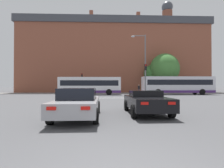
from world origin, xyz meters
The scene contains 14 objects.
stop_line_strip centered at (0.00, 19.30, 0.00)m, with size 7.30×0.30×0.01m, color silver.
far_pavement centered at (0.00, 34.39, 0.01)m, with size 68.11×2.50×0.01m, color #A09B91.
brick_civic_building centered at (1.85, 45.08, 9.10)m, with size 46.85×15.46×25.04m.
car_saloon_left centered at (-1.68, 5.83, 0.73)m, with size 2.08×4.97×1.41m.
car_roadster_right centered at (1.85, 6.83, 0.66)m, with size 2.07×4.33×1.26m.
bus_crossing_lead centered at (-3.03, 27.49, 1.61)m, with size 10.44×2.77×3.01m.
bus_crossing_trailing centered at (12.31, 27.71, 1.69)m, with size 12.29×2.76×3.15m.
traffic_light_far_left centered at (-5.23, 33.48, 2.77)m, with size 0.26×0.31×4.11m.
traffic_light_near_right centered at (4.91, 20.08, 2.94)m, with size 0.26×0.31×4.39m.
street_lamp_junction centered at (4.75, 20.83, 5.07)m, with size 2.01×0.36×8.49m.
pedestrian_waiting centered at (-8.12, 34.66, 0.97)m, with size 0.40×0.46×1.67m.
pedestrian_walking_east centered at (6.85, 34.77, 1.09)m, with size 0.45×0.34×1.84m.
tree_by_building centered at (12.57, 35.04, 5.29)m, with size 6.32×6.32×8.61m.
tree_kerbside centered at (10.23, 36.32, 4.29)m, with size 3.81×3.81×6.30m.
Camera 1 is at (-0.37, -2.66, 1.52)m, focal length 28.00 mm.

